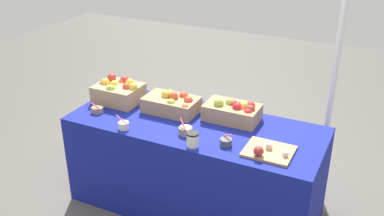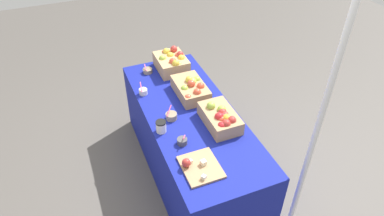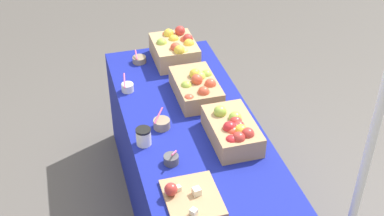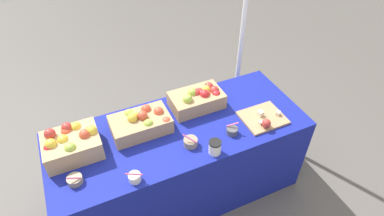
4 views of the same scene
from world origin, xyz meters
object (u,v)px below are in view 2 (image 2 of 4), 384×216
(apple_crate_right, at_px, (221,118))
(sample_bowl_near, at_px, (182,141))
(cutting_board_front, at_px, (199,166))
(coffee_cup, at_px, (161,127))
(tent_pole, at_px, (315,136))
(sample_bowl_mid, at_px, (171,116))
(sample_bowl_far, at_px, (148,71))
(apple_crate_middle, at_px, (191,88))
(sample_bowl_extra, at_px, (143,91))
(apple_crate_left, at_px, (172,62))

(apple_crate_right, height_order, sample_bowl_near, apple_crate_right)
(cutting_board_front, xyz_separation_m, coffee_cup, (-0.48, -0.13, 0.03))
(tent_pole, bearing_deg, sample_bowl_mid, -137.87)
(sample_bowl_mid, xyz_separation_m, sample_bowl_far, (-0.78, 0.02, -0.01))
(cutting_board_front, xyz_separation_m, sample_bowl_far, (-1.38, 0.01, 0.00))
(apple_crate_middle, relative_size, sample_bowl_near, 4.39)
(sample_bowl_near, bearing_deg, apple_crate_middle, 152.14)
(sample_bowl_near, height_order, sample_bowl_extra, sample_bowl_extra)
(apple_crate_left, distance_m, sample_bowl_mid, 0.79)
(sample_bowl_far, bearing_deg, apple_crate_middle, 27.40)
(apple_crate_right, distance_m, sample_bowl_near, 0.39)
(apple_crate_right, relative_size, coffee_cup, 3.97)
(apple_crate_left, height_order, sample_bowl_near, apple_crate_left)
(cutting_board_front, bearing_deg, apple_crate_middle, 161.74)
(apple_crate_left, bearing_deg, sample_bowl_extra, -52.05)
(apple_crate_middle, distance_m, sample_bowl_far, 0.58)
(sample_bowl_far, distance_m, tent_pole, 1.81)
(apple_crate_left, distance_m, apple_crate_middle, 0.48)
(apple_crate_right, distance_m, tent_pole, 0.78)
(cutting_board_front, height_order, sample_bowl_near, sample_bowl_near)
(coffee_cup, xyz_separation_m, tent_pole, (0.73, 0.90, 0.22))
(tent_pole, bearing_deg, sample_bowl_extra, -145.19)
(apple_crate_middle, xyz_separation_m, apple_crate_right, (0.48, 0.07, 0.01))
(sample_bowl_mid, distance_m, sample_bowl_far, 0.78)
(sample_bowl_far, relative_size, coffee_cup, 0.93)
(apple_crate_left, height_order, sample_bowl_extra, apple_crate_left)
(apple_crate_left, bearing_deg, apple_crate_middle, 2.17)
(apple_crate_right, xyz_separation_m, tent_pole, (0.63, 0.42, 0.19))
(sample_bowl_far, bearing_deg, sample_bowl_near, -1.89)
(cutting_board_front, height_order, sample_bowl_far, cutting_board_front)
(sample_bowl_near, relative_size, sample_bowl_far, 1.00)
(apple_crate_middle, bearing_deg, coffee_cup, -47.49)
(sample_bowl_far, distance_m, sample_bowl_extra, 0.37)
(apple_crate_right, bearing_deg, cutting_board_front, -43.35)
(cutting_board_front, relative_size, sample_bowl_near, 3.31)
(apple_crate_middle, distance_m, sample_bowl_mid, 0.39)
(sample_bowl_extra, xyz_separation_m, coffee_cup, (0.56, -0.00, 0.02))
(coffee_cup, bearing_deg, sample_bowl_mid, 132.94)
(apple_crate_middle, relative_size, tent_pole, 0.21)
(sample_bowl_mid, xyz_separation_m, tent_pole, (0.85, 0.77, 0.24))
(coffee_cup, bearing_deg, sample_bowl_extra, 179.59)
(apple_crate_right, xyz_separation_m, cutting_board_front, (0.37, -0.35, -0.06))
(sample_bowl_mid, distance_m, coffee_cup, 0.18)
(cutting_board_front, relative_size, sample_bowl_far, 3.31)
(sample_bowl_mid, relative_size, sample_bowl_extra, 1.03)
(apple_crate_left, xyz_separation_m, sample_bowl_far, (-0.04, -0.25, -0.07))
(sample_bowl_far, bearing_deg, sample_bowl_mid, -1.19)
(apple_crate_right, bearing_deg, apple_crate_left, -174.83)
(coffee_cup, bearing_deg, tent_pole, 50.86)
(apple_crate_left, bearing_deg, sample_bowl_near, -15.13)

